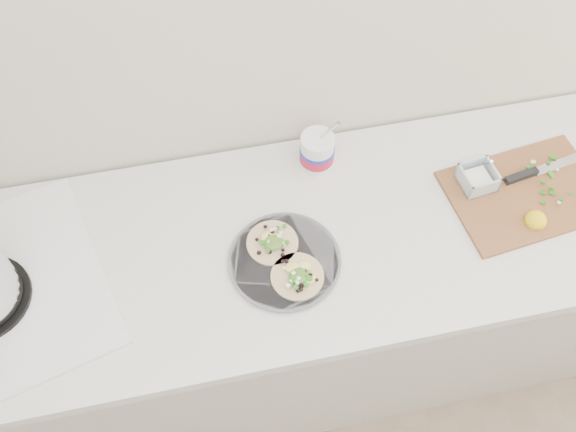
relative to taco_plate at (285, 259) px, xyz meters
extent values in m
cube|color=beige|center=(0.08, 0.38, 0.38)|extent=(3.50, 0.05, 2.60)
cube|color=beige|center=(0.08, 0.08, -0.49)|extent=(2.40, 0.62, 0.86)
cube|color=silver|center=(0.08, 0.06, -0.04)|extent=(2.44, 0.66, 0.04)
cylinder|color=#5C5B62|center=(0.00, 0.00, -0.01)|extent=(0.28, 0.28, 0.01)
cylinder|color=#5C5B62|center=(0.00, 0.00, -0.01)|extent=(0.29, 0.29, 0.00)
cylinder|color=white|center=(0.15, 0.29, 0.04)|extent=(0.09, 0.09, 0.11)
cylinder|color=#B2132F|center=(0.15, 0.29, 0.03)|extent=(0.10, 0.10, 0.04)
cylinder|color=#192D99|center=(0.15, 0.29, 0.05)|extent=(0.10, 0.10, 0.01)
cube|color=brown|center=(0.69, 0.07, -0.01)|extent=(0.45, 0.34, 0.01)
cube|color=white|center=(0.57, 0.13, 0.01)|extent=(0.06, 0.06, 0.03)
ellipsoid|color=yellow|center=(0.68, -0.02, 0.01)|extent=(0.06, 0.06, 0.05)
cube|color=silver|center=(0.81, 0.14, 0.00)|extent=(0.16, 0.05, 0.00)
cube|color=black|center=(0.70, 0.12, 0.00)|extent=(0.10, 0.04, 0.02)
camera|label=1|loc=(-0.15, -0.77, 1.44)|focal=40.00mm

